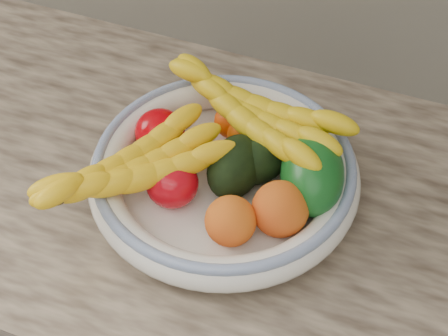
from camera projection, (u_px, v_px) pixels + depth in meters
kitchen_counter at (229, 326)px, 1.36m from camera, size 2.44×0.66×1.40m
fruit_bowl at (224, 173)px, 0.98m from camera, size 0.39×0.39×0.08m
clementine_back_left at (233, 121)px, 1.05m from camera, size 0.06×0.06×0.05m
clementine_back_right at (268, 123)px, 1.04m from camera, size 0.06×0.06×0.04m
clementine_back_mid at (245, 134)px, 1.03m from camera, size 0.06×0.06×0.05m
tomato_left at (160, 132)px, 1.02m from camera, size 0.10×0.10×0.07m
tomato_near_left at (172, 183)px, 0.95m from camera, size 0.09×0.09×0.07m
avocado_center at (235, 166)px, 0.97m from camera, size 0.08×0.11×0.08m
avocado_right at (262, 159)px, 0.98m from camera, size 0.10×0.12×0.07m
green_mango at (312, 174)px, 0.95m from camera, size 0.15×0.16×0.12m
peach_front at (231, 221)px, 0.90m from camera, size 0.08×0.08×0.07m
peach_right at (280, 209)px, 0.91m from camera, size 0.10×0.10×0.08m
banana_bunch_back at (252, 116)px, 1.00m from camera, size 0.34×0.21×0.09m
banana_bunch_front at (133, 172)px, 0.94m from camera, size 0.27×0.32×0.08m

